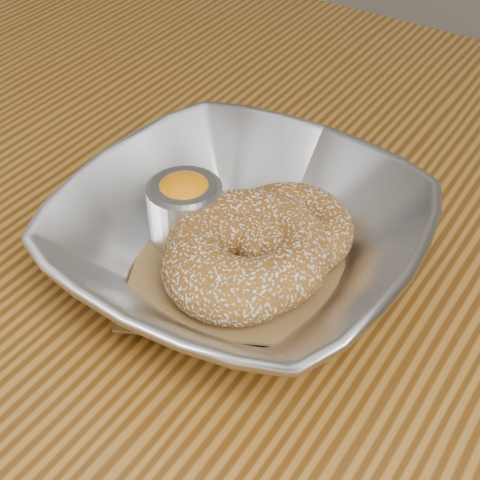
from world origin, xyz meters
The scene contains 7 objects.
table centered at (0.00, 0.00, 0.65)m, with size 1.20×0.80×0.75m.
serving_bowl centered at (0.12, -0.05, 0.78)m, with size 0.24×0.24×0.06m, color silver.
parchment centered at (0.12, -0.05, 0.76)m, with size 0.14×0.14×0.00m, color brown.
donut_back centered at (0.14, -0.02, 0.78)m, with size 0.09×0.09×0.03m, color brown.
donut_front centered at (0.13, -0.07, 0.78)m, with size 0.10×0.10×0.03m, color brown.
donut_extra centered at (0.13, -0.05, 0.78)m, with size 0.11×0.11×0.04m, color brown.
ramekin centered at (0.07, -0.04, 0.78)m, with size 0.05×0.05×0.05m.
Camera 1 is at (0.33, -0.36, 1.10)m, focal length 55.00 mm.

